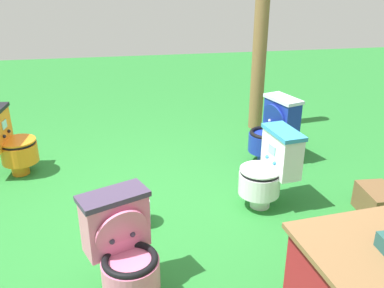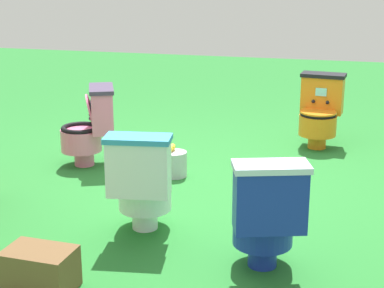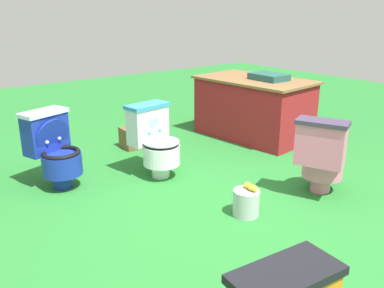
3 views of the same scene
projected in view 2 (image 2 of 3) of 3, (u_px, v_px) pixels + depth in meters
The scene contains 7 objects.
ground at pixel (186, 181), 5.40m from camera, with size 14.00×14.00×0.00m, color #26752D.
toilet_orange at pixel (320, 110), 6.30m from camera, with size 0.53×0.45×0.73m.
toilet_blue at pixel (266, 214), 3.75m from camera, with size 0.59×0.53×0.73m.
toilet_white at pixel (142, 182), 4.30m from camera, with size 0.54×0.47×0.73m.
toilet_pink at pixel (91, 125), 5.73m from camera, with size 0.56×0.61×0.73m.
small_crate at pixel (40, 270), 3.61m from camera, with size 0.39×0.27×0.25m, color brown.
lemon_bucket at pixel (174, 163), 5.50m from camera, with size 0.22×0.22×0.28m.
Camera 2 is at (-4.92, -1.30, 1.84)m, focal length 59.09 mm.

